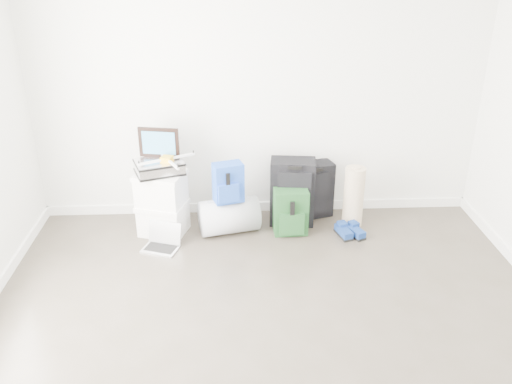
{
  "coord_description": "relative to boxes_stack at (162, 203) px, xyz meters",
  "views": [
    {
      "loc": [
        -0.28,
        -2.73,
        2.68
      ],
      "look_at": [
        -0.06,
        1.9,
        0.5
      ],
      "focal_mm": 38.0,
      "sensor_mm": 36.0,
      "label": 1
    }
  ],
  "objects": [
    {
      "name": "ground",
      "position": [
        0.97,
        -2.06,
        -0.32
      ],
      "size": [
        5.0,
        5.0,
        0.0
      ],
      "primitive_type": "plane",
      "color": "#3B352B",
      "rests_on": "ground"
    },
    {
      "name": "laptop",
      "position": [
        0.01,
        -0.3,
        -0.27
      ],
      "size": [
        0.39,
        0.33,
        0.23
      ],
      "rotation": [
        0.0,
        0.0,
        -0.34
      ],
      "color": "silver",
      "rests_on": "ground"
    },
    {
      "name": "shoes",
      "position": [
        1.84,
        -0.17,
        -0.28
      ],
      "size": [
        0.29,
        0.27,
        0.08
      ],
      "rotation": [
        0.0,
        0.0,
        0.33
      ],
      "color": "black",
      "rests_on": "ground"
    },
    {
      "name": "blue_backpack",
      "position": [
        0.65,
        -0.06,
        0.22
      ],
      "size": [
        0.32,
        0.27,
        0.39
      ],
      "rotation": [
        0.0,
        0.0,
        0.3
      ],
      "color": "#172D99",
      "rests_on": "duffel_bag"
    },
    {
      "name": "large_suitcase",
      "position": [
        1.3,
        0.14,
        0.02
      ],
      "size": [
        0.47,
        0.33,
        0.69
      ],
      "rotation": [
        0.0,
        0.0,
        -0.12
      ],
      "color": "black",
      "rests_on": "ground"
    },
    {
      "name": "boxes_stack",
      "position": [
        0.0,
        0.0,
        0.0
      ],
      "size": [
        0.54,
        0.48,
        0.64
      ],
      "rotation": [
        0.0,
        0.0,
        -0.3
      ],
      "color": "white",
      "rests_on": "ground"
    },
    {
      "name": "painting",
      "position": [
        0.0,
        0.1,
        0.59
      ],
      "size": [
        0.39,
        0.1,
        0.29
      ],
      "rotation": [
        0.0,
        0.0,
        -0.19
      ],
      "color": "black",
      "rests_on": "briefcase"
    },
    {
      "name": "drone",
      "position": [
        0.08,
        -0.02,
        0.47
      ],
      "size": [
        0.51,
        0.51,
        0.05
      ],
      "rotation": [
        0.0,
        0.0,
        -0.31
      ],
      "color": "gold",
      "rests_on": "briefcase"
    },
    {
      "name": "room_envelope",
      "position": [
        0.97,
        -2.05,
        1.4
      ],
      "size": [
        4.52,
        5.02,
        2.71
      ],
      "color": "white",
      "rests_on": "ground"
    },
    {
      "name": "rolled_rug",
      "position": [
        1.91,
        0.07,
        -0.01
      ],
      "size": [
        0.2,
        0.2,
        0.62
      ],
      "primitive_type": "cylinder",
      "color": "tan",
      "rests_on": "ground"
    },
    {
      "name": "duffel_bag",
      "position": [
        0.65,
        -0.03,
        -0.15
      ],
      "size": [
        0.64,
        0.48,
        0.35
      ],
      "primitive_type": "cylinder",
      "rotation": [
        0.0,
        1.57,
        0.23
      ],
      "color": "#92959A",
      "rests_on": "ground"
    },
    {
      "name": "green_backpack",
      "position": [
        1.26,
        -0.08,
        -0.1
      ],
      "size": [
        0.34,
        0.25,
        0.46
      ],
      "rotation": [
        0.0,
        0.0,
        0.04
      ],
      "color": "#123316",
      "rests_on": "ground"
    },
    {
      "name": "briefcase",
      "position": [
        0.0,
        -0.0,
        0.38
      ],
      "size": [
        0.51,
        0.44,
        0.13
      ],
      "primitive_type": "cube",
      "rotation": [
        0.0,
        0.0,
        0.33
      ],
      "color": "#B2B2B7",
      "rests_on": "boxes_stack"
    },
    {
      "name": "carry_on",
      "position": [
        1.54,
        0.28,
        -0.03
      ],
      "size": [
        0.42,
        0.34,
        0.59
      ],
      "rotation": [
        0.0,
        0.0,
        0.29
      ],
      "color": "black",
      "rests_on": "ground"
    }
  ]
}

